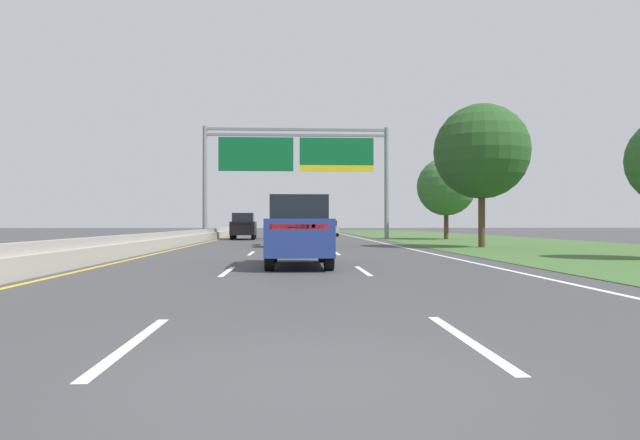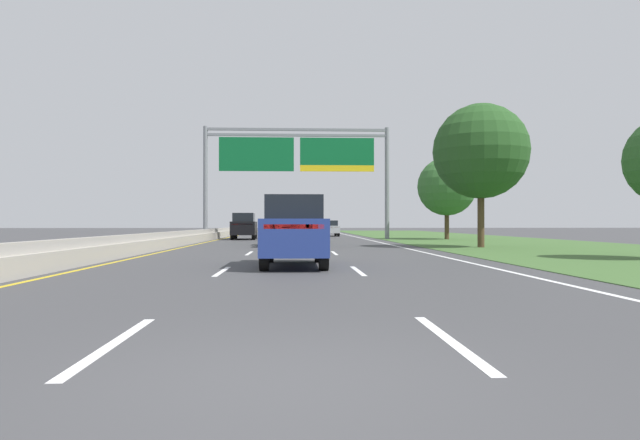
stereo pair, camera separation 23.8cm
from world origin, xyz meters
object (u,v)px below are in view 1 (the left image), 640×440
object	(u,v)px
car_black_left_lane_suv	(244,226)
car_grey_centre_lane_suv	(296,226)
pickup_truck_navy	(289,227)
car_blue_centre_lane_suv	(299,230)
car_silver_right_lane_sedan	(328,228)
overhead_sign_gantry	(296,159)
car_gold_centre_lane_sedan	(294,228)
roadside_tree_far	(446,187)
roadside_tree_mid	(482,152)

from	to	relation	value
car_black_left_lane_suv	car_grey_centre_lane_suv	distance (m)	6.65
pickup_truck_navy	car_blue_centre_lane_suv	world-z (taller)	pickup_truck_navy
car_silver_right_lane_sedan	car_grey_centre_lane_suv	size ratio (longest dim) A/B	0.94
overhead_sign_gantry	car_silver_right_lane_sedan	distance (m)	12.44
car_black_left_lane_suv	car_gold_centre_lane_sedan	xyz separation A→B (m)	(4.16, 13.28, -0.28)
pickup_truck_navy	car_gold_centre_lane_sedan	distance (m)	26.21
car_gold_centre_lane_sedan	car_grey_centre_lane_suv	world-z (taller)	car_grey_centre_lane_suv
overhead_sign_gantry	car_grey_centre_lane_suv	distance (m)	7.44
car_black_left_lane_suv	car_gold_centre_lane_sedan	distance (m)	13.92
overhead_sign_gantry	car_grey_centre_lane_suv	world-z (taller)	overhead_sign_gantry
car_grey_centre_lane_suv	roadside_tree_far	size ratio (longest dim) A/B	0.72
roadside_tree_mid	car_blue_centre_lane_suv	bearing A→B (deg)	-129.02
overhead_sign_gantry	roadside_tree_mid	bearing A→B (deg)	-57.79
car_gold_centre_lane_sedan	roadside_tree_mid	distance (m)	30.81
pickup_truck_navy	car_blue_centre_lane_suv	xyz separation A→B (m)	(0.33, -14.98, 0.02)
overhead_sign_gantry	pickup_truck_navy	size ratio (longest dim) A/B	2.79
car_gold_centre_lane_sedan	car_blue_centre_lane_suv	xyz separation A→B (m)	(-0.11, -41.18, 0.28)
roadside_tree_far	car_gold_centre_lane_sedan	bearing A→B (deg)	130.10
overhead_sign_gantry	roadside_tree_mid	world-z (taller)	overhead_sign_gantry
car_silver_right_lane_sedan	car_gold_centre_lane_sedan	xyz separation A→B (m)	(-3.35, 2.74, 0.00)
pickup_truck_navy	car_gold_centre_lane_sedan	world-z (taller)	pickup_truck_navy
car_black_left_lane_suv	car_blue_centre_lane_suv	size ratio (longest dim) A/B	1.01
car_gold_centre_lane_sedan	car_grey_centre_lane_suv	bearing A→B (deg)	179.49
pickup_truck_navy	car_gold_centre_lane_sedan	size ratio (longest dim) A/B	1.22
car_blue_centre_lane_suv	roadside_tree_mid	xyz separation A→B (m)	(9.98, 12.32, 4.05)
car_silver_right_lane_sedan	car_black_left_lane_suv	bearing A→B (deg)	143.43
pickup_truck_navy	car_silver_right_lane_sedan	xyz separation A→B (m)	(3.78, 23.46, -0.26)
car_black_left_lane_suv	car_blue_centre_lane_suv	xyz separation A→B (m)	(4.05, -27.90, 0.00)
overhead_sign_gantry	car_gold_centre_lane_sedan	distance (m)	14.48
roadside_tree_far	overhead_sign_gantry	bearing A→B (deg)	175.20
car_silver_right_lane_sedan	car_blue_centre_lane_suv	world-z (taller)	car_blue_centre_lane_suv
overhead_sign_gantry	car_gold_centre_lane_sedan	xyz separation A→B (m)	(-0.09, 13.33, -5.66)
car_silver_right_lane_sedan	roadside_tree_mid	xyz separation A→B (m)	(6.53, -26.12, 4.33)
pickup_truck_navy	car_grey_centre_lane_suv	distance (m)	7.74
overhead_sign_gantry	roadside_tree_mid	distance (m)	18.41
car_black_left_lane_suv	roadside_tree_far	distance (m)	16.56
car_black_left_lane_suv	car_grey_centre_lane_suv	world-z (taller)	same
car_black_left_lane_suv	roadside_tree_mid	distance (m)	21.35
overhead_sign_gantry	car_silver_right_lane_sedan	world-z (taller)	overhead_sign_gantry
overhead_sign_gantry	car_grey_centre_lane_suv	size ratio (longest dim) A/B	3.20
car_blue_centre_lane_suv	car_grey_centre_lane_suv	bearing A→B (deg)	-0.27
car_blue_centre_lane_suv	roadside_tree_far	bearing A→B (deg)	-24.40
car_silver_right_lane_sedan	overhead_sign_gantry	bearing A→B (deg)	161.78
overhead_sign_gantry	roadside_tree_far	world-z (taller)	overhead_sign_gantry
roadside_tree_far	car_blue_centre_lane_suv	bearing A→B (deg)	-114.40
car_silver_right_lane_sedan	car_gold_centre_lane_sedan	distance (m)	4.33
car_silver_right_lane_sedan	car_black_left_lane_suv	size ratio (longest dim) A/B	0.93
roadside_tree_mid	roadside_tree_far	size ratio (longest dim) A/B	1.17
pickup_truck_navy	car_gold_centre_lane_sedan	xyz separation A→B (m)	(0.44, 26.20, -0.26)
car_grey_centre_lane_suv	car_gold_centre_lane_sedan	bearing A→B (deg)	-0.10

